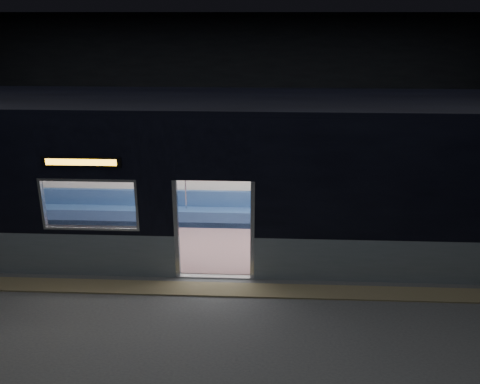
{
  "coord_description": "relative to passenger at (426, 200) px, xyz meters",
  "views": [
    {
      "loc": [
        0.93,
        -7.91,
        5.03
      ],
      "look_at": [
        0.44,
        2.3,
        1.37
      ],
      "focal_mm": 38.0,
      "sensor_mm": 36.0,
      "label": 1
    }
  ],
  "objects": [
    {
      "name": "station_floor",
      "position": [
        -4.8,
        -3.55,
        -0.8
      ],
      "size": [
        24.0,
        14.0,
        0.01
      ],
      "primitive_type": "cube",
      "color": "#47494C",
      "rests_on": "ground"
    },
    {
      "name": "station_envelope",
      "position": [
        -4.8,
        -3.55,
        2.87
      ],
      "size": [
        24.0,
        14.0,
        5.0
      ],
      "color": "black",
      "rests_on": "station_floor"
    },
    {
      "name": "tactile_strip",
      "position": [
        -4.8,
        -3.0,
        -0.78
      ],
      "size": [
        22.8,
        0.5,
        0.03
      ],
      "primitive_type": "cube",
      "color": "#8C7F59",
      "rests_on": "station_floor"
    },
    {
      "name": "metro_car",
      "position": [
        -4.8,
        -1.0,
        1.05
      ],
      "size": [
        18.0,
        3.04,
        3.35
      ],
      "color": "gray",
      "rests_on": "station_floor"
    },
    {
      "name": "passenger",
      "position": [
        0.0,
        0.0,
        0.0
      ],
      "size": [
        0.39,
        0.68,
        1.36
      ],
      "rotation": [
        0.0,
        0.0,
        -0.02
      ],
      "color": "black",
      "rests_on": "metro_car"
    },
    {
      "name": "handbag",
      "position": [
        0.03,
        -0.22,
        -0.12
      ],
      "size": [
        0.33,
        0.31,
        0.13
      ],
      "primitive_type": "cube",
      "rotation": [
        0.0,
        0.0,
        -0.38
      ],
      "color": "black",
      "rests_on": "passenger"
    },
    {
      "name": "transit_map",
      "position": [
        -1.66,
        0.31,
        0.64
      ],
      "size": [
        0.89,
        0.03,
        0.58
      ],
      "primitive_type": "cube",
      "color": "white",
      "rests_on": "metro_car"
    }
  ]
}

